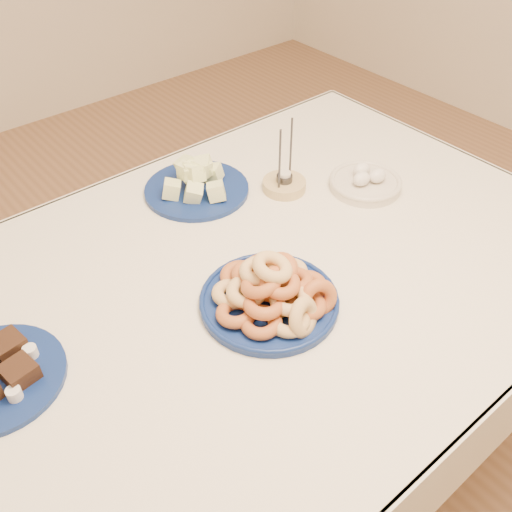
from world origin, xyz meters
name	(u,v)px	position (x,y,z in m)	size (l,w,h in m)	color
ground	(246,456)	(0.00, 0.00, 0.00)	(5.00, 5.00, 0.00)	#8E6343
dining_table	(242,311)	(0.00, 0.00, 0.64)	(1.71, 1.11, 0.75)	brown
donut_platter	(272,293)	(0.00, -0.11, 0.79)	(0.34, 0.34, 0.14)	navy
melon_plate	(196,182)	(0.12, 0.34, 0.78)	(0.32, 0.32, 0.10)	navy
candle_holder	(284,184)	(0.31, 0.20, 0.77)	(0.15, 0.15, 0.20)	tan
egg_bowl	(365,182)	(0.48, 0.07, 0.77)	(0.22, 0.22, 0.06)	beige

